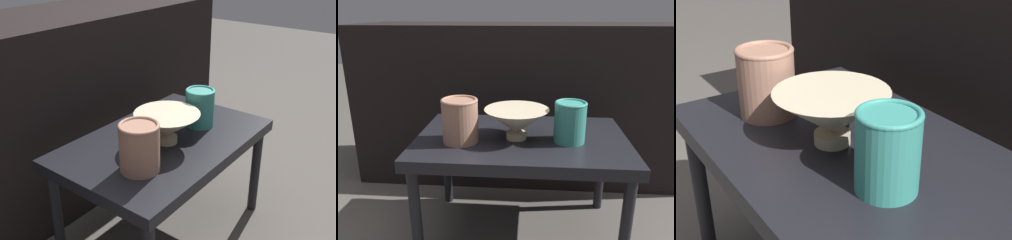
# 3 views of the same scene
# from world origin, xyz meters

# --- Properties ---
(table) EXTENTS (0.74, 0.47, 0.40)m
(table) POSITION_xyz_m (0.00, 0.00, 0.36)
(table) COLOR black
(table) RESTS_ON ground_plane
(bowl) EXTENTS (0.22, 0.22, 0.11)m
(bowl) POSITION_xyz_m (-0.02, -0.02, 0.47)
(bowl) COLOR #C1B293
(bowl) RESTS_ON table
(vase_textured_left) EXTENTS (0.12, 0.12, 0.15)m
(vase_textured_left) POSITION_xyz_m (-0.20, -0.06, 0.48)
(vase_textured_left) COLOR #996B56
(vase_textured_left) RESTS_ON table
(vase_colorful_right) EXTENTS (0.11, 0.11, 0.14)m
(vase_colorful_right) POSITION_xyz_m (0.16, -0.04, 0.48)
(vase_colorful_right) COLOR teal
(vase_colorful_right) RESTS_ON table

